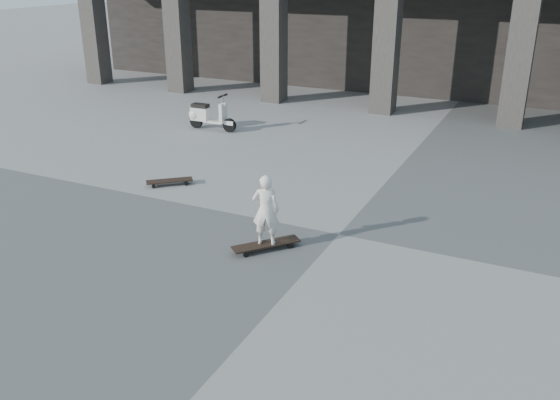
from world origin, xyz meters
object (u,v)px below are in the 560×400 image
at_px(longboard, 266,245).
at_px(scooter, 205,115).
at_px(child, 266,210).
at_px(skateboard_spare, 170,181).

xyz_separation_m(longboard, scooter, (-4.69, 5.67, 0.30)).
relative_size(longboard, child, 0.88).
bearing_deg(skateboard_spare, longboard, -69.60).
height_order(longboard, skateboard_spare, same).
xyz_separation_m(longboard, child, (0.00, 0.00, 0.58)).
xyz_separation_m(longboard, skateboard_spare, (-3.03, 1.71, -0.00)).
bearing_deg(longboard, scooter, 80.39).
distance_m(longboard, skateboard_spare, 3.48).
bearing_deg(scooter, longboard, -51.40).
relative_size(longboard, skateboard_spare, 1.16).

